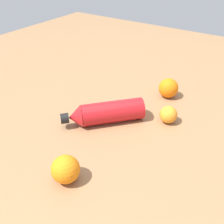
% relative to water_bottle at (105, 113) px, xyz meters
% --- Properties ---
extents(ground_plane, '(2.40, 2.40, 0.00)m').
position_rel_water_bottle_xyz_m(ground_plane, '(-0.04, -0.02, -0.04)').
color(ground_plane, olive).
extents(water_bottle, '(0.23, 0.25, 0.08)m').
position_rel_water_bottle_xyz_m(water_bottle, '(0.00, 0.00, 0.00)').
color(water_bottle, red).
rests_on(water_bottle, ground_plane).
extents(orange_0, '(0.06, 0.06, 0.06)m').
position_rel_water_bottle_xyz_m(orange_0, '(-0.18, -0.12, -0.01)').
color(orange_0, orange).
rests_on(orange_0, ground_plane).
extents(orange_1, '(0.08, 0.08, 0.08)m').
position_rel_water_bottle_xyz_m(orange_1, '(-0.07, 0.28, 0.00)').
color(orange_1, orange).
rests_on(orange_1, ground_plane).
extents(orange_2, '(0.08, 0.08, 0.08)m').
position_rel_water_bottle_xyz_m(orange_2, '(-0.11, -0.29, 0.00)').
color(orange_2, orange).
rests_on(orange_2, ground_plane).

